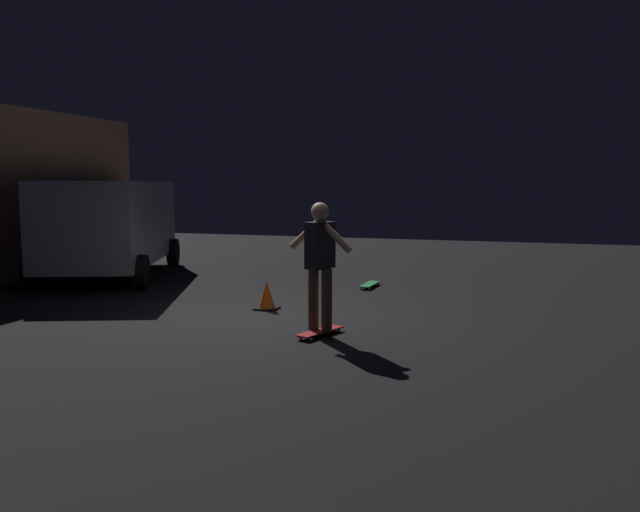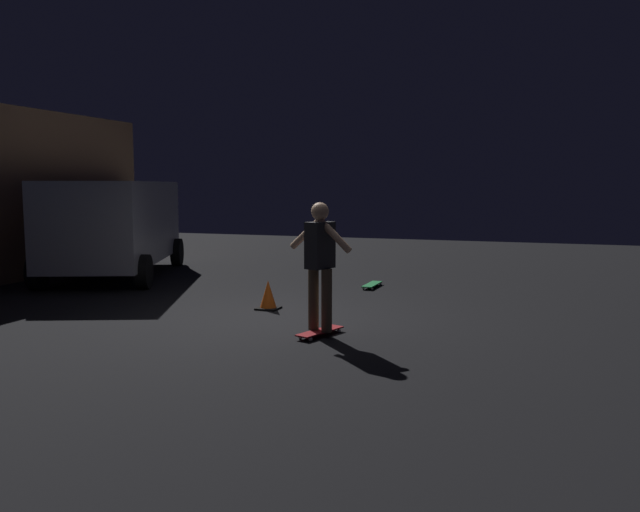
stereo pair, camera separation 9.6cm
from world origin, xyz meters
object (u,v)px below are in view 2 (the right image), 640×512
skateboard_ridden (320,332)px  parked_van (115,222)px  skateboard_spare (372,284)px  traffic_cone (268,296)px  skater (320,257)px

skateboard_ridden → parked_van: bearing=57.9°
parked_van → skateboard_spare: (0.31, -5.59, -1.11)m
parked_van → skateboard_ridden: size_ratio=6.21×
skateboard_spare → traffic_cone: bearing=158.3°
skateboard_ridden → traffic_cone: 1.96m
parked_van → traffic_cone: parked_van is taller
skater → traffic_cone: (1.41, 1.35, -0.83)m
parked_van → skateboard_ridden: (-3.71, -5.90, -1.11)m
parked_van → skateboard_spare: size_ratio=6.33×
parked_van → skater: (-3.71, -5.90, -0.12)m
parked_van → skater: size_ratio=2.98×
skateboard_spare → skater: size_ratio=0.47×
skateboard_ridden → skater: 0.98m
parked_van → skateboard_spare: bearing=-86.8°
skateboard_ridden → traffic_cone: size_ratio=1.74×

